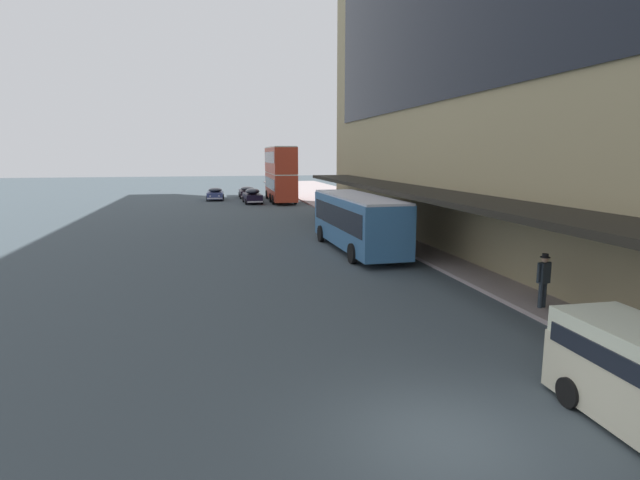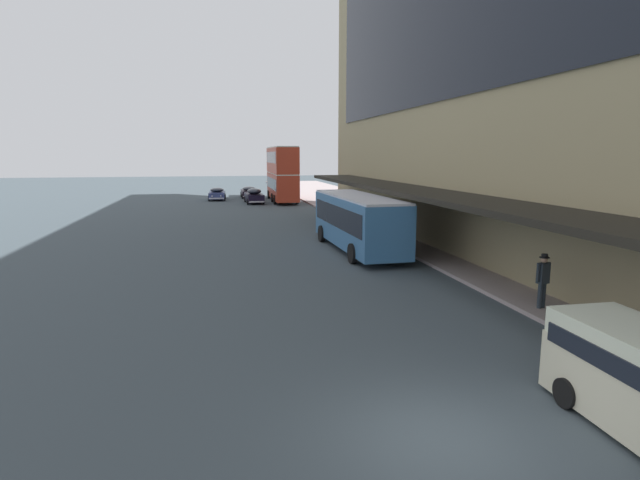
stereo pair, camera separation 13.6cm
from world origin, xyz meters
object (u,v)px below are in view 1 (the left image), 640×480
object	(u,v)px
sedan_oncoming_front	(247,192)
pedestrian_at_kerb	(544,278)
sedan_trailing_mid	(252,196)
transit_bus_kerbside_rear	(357,219)
fire_hydrant	(584,322)
sedan_second_near	(215,194)
transit_bus_kerbside_front	(280,172)

from	to	relation	value
sedan_oncoming_front	pedestrian_at_kerb	size ratio (longest dim) A/B	2.63
sedan_trailing_mid	sedan_oncoming_front	world-z (taller)	sedan_trailing_mid
sedan_trailing_mid	sedan_oncoming_front	distance (m)	7.20
transit_bus_kerbside_rear	pedestrian_at_kerb	distance (m)	12.17
sedan_oncoming_front	fire_hydrant	world-z (taller)	sedan_oncoming_front
pedestrian_at_kerb	fire_hydrant	xyz separation A→B (m)	(-0.41, -2.44, -0.69)
sedan_second_near	transit_bus_kerbside_front	bearing A→B (deg)	-24.45
transit_bus_kerbside_front	sedan_trailing_mid	xyz separation A→B (m)	(-3.32, -1.61, -2.50)
sedan_oncoming_front	pedestrian_at_kerb	world-z (taller)	pedestrian_at_kerb
pedestrian_at_kerb	fire_hydrant	size ratio (longest dim) A/B	2.65
transit_bus_kerbside_rear	sedan_trailing_mid	bearing A→B (deg)	96.67
transit_bus_kerbside_front	sedan_trailing_mid	world-z (taller)	transit_bus_kerbside_front
fire_hydrant	sedan_second_near	bearing A→B (deg)	101.70
fire_hydrant	transit_bus_kerbside_rear	bearing A→B (deg)	100.45
transit_bus_kerbside_rear	sedan_trailing_mid	world-z (taller)	transit_bus_kerbside_rear
fire_hydrant	sedan_trailing_mid	bearing A→B (deg)	97.93
transit_bus_kerbside_front	transit_bus_kerbside_rear	size ratio (longest dim) A/B	1.14
pedestrian_at_kerb	sedan_trailing_mid	bearing A→B (deg)	98.96
sedan_trailing_mid	pedestrian_at_kerb	xyz separation A→B (m)	(6.42, -40.74, 0.37)
fire_hydrant	transit_bus_kerbside_front	bearing A→B (deg)	93.44
sedan_trailing_mid	sedan_second_near	world-z (taller)	sedan_trailing_mid
sedan_oncoming_front	sedan_second_near	xyz separation A→B (m)	(-3.90, -2.29, 0.01)
transit_bus_kerbside_front	fire_hydrant	bearing A→B (deg)	-86.56
sedan_trailing_mid	sedan_second_near	bearing A→B (deg)	128.78
transit_bus_kerbside_rear	transit_bus_kerbside_front	bearing A→B (deg)	90.13
sedan_second_near	fire_hydrant	xyz separation A→B (m)	(9.96, -48.09, -0.22)
sedan_oncoming_front	transit_bus_kerbside_rear	bearing A→B (deg)	-84.58
fire_hydrant	sedan_oncoming_front	bearing A→B (deg)	96.85
transit_bus_kerbside_front	sedan_second_near	size ratio (longest dim) A/B	2.62
pedestrian_at_kerb	fire_hydrant	world-z (taller)	pedestrian_at_kerb
sedan_oncoming_front	fire_hydrant	bearing A→B (deg)	-83.15
transit_bus_kerbside_front	sedan_second_near	distance (m)	8.39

